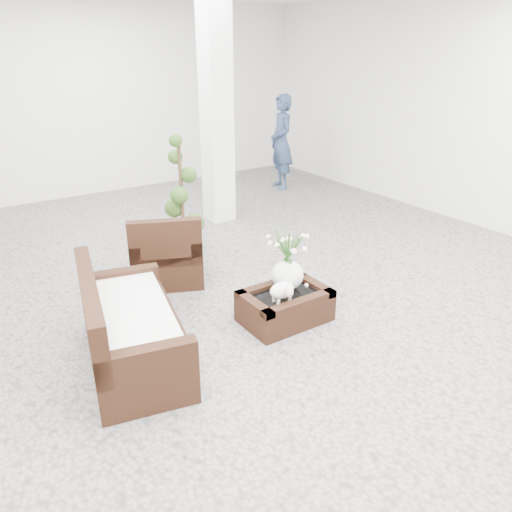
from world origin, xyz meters
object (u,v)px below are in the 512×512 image
coffee_table (285,307)px  armchair (166,246)px  loveseat (132,319)px  topiary (181,193)px

coffee_table → armchair: size_ratio=1.01×
coffee_table → armchair: 1.76m
coffee_table → loveseat: (-1.59, 0.20, 0.28)m
coffee_table → topiary: (0.05, 2.49, 0.64)m
coffee_table → topiary: topiary is taller
armchair → topiary: topiary is taller
loveseat → topiary: topiary is taller
coffee_table → topiary: bearing=88.9°
topiary → armchair: bearing=-127.2°
loveseat → topiary: (1.64, 2.30, 0.36)m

